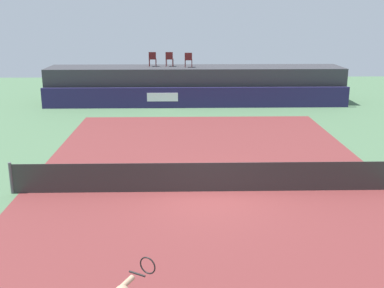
{
  "coord_description": "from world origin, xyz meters",
  "views": [
    {
      "loc": [
        -0.92,
        -14.06,
        5.5
      ],
      "look_at": [
        -0.53,
        2.0,
        1.0
      ],
      "focal_mm": 44.55,
      "sensor_mm": 36.0,
      "label": 1
    }
  ],
  "objects_px": {
    "spectator_chair_far_left": "(153,58)",
    "spectator_chair_left": "(169,58)",
    "spectator_chair_center": "(188,59)",
    "net_post_near": "(11,178)"
  },
  "relations": [
    {
      "from": "spectator_chair_far_left",
      "to": "spectator_chair_left",
      "type": "bearing_deg",
      "value": -0.93
    },
    {
      "from": "spectator_chair_far_left",
      "to": "spectator_chair_left",
      "type": "distance_m",
      "value": 1.03
    },
    {
      "from": "spectator_chair_far_left",
      "to": "spectator_chair_left",
      "type": "relative_size",
      "value": 1.0
    },
    {
      "from": "spectator_chair_left",
      "to": "spectator_chair_center",
      "type": "xyz_separation_m",
      "value": [
        1.16,
        -0.52,
        0.0
      ]
    },
    {
      "from": "net_post_near",
      "to": "spectator_chair_far_left",
      "type": "bearing_deg",
      "value": 76.98
    },
    {
      "from": "spectator_chair_center",
      "to": "spectator_chair_left",
      "type": "bearing_deg",
      "value": 155.84
    },
    {
      "from": "net_post_near",
      "to": "spectator_chair_center",
      "type": "bearing_deg",
      "value": 68.86
    },
    {
      "from": "spectator_chair_left",
      "to": "net_post_near",
      "type": "xyz_separation_m",
      "value": [
        -4.61,
        -15.45,
        -2.19
      ]
    },
    {
      "from": "spectator_chair_center",
      "to": "net_post_near",
      "type": "relative_size",
      "value": 0.89
    },
    {
      "from": "spectator_chair_far_left",
      "to": "spectator_chair_center",
      "type": "bearing_deg",
      "value": -13.75
    }
  ]
}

